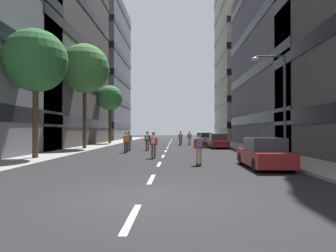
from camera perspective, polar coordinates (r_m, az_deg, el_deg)
ground_plane at (r=33.67m, az=-0.00°, el=-4.05°), size 151.79×151.79×0.00m
sidewalk_left at (r=37.90m, az=-12.16°, el=-3.56°), size 3.01×69.57×0.14m
sidewalk_right at (r=37.49m, az=12.58°, el=-3.59°), size 3.01×69.57×0.14m
lane_markings at (r=33.87m, az=0.01°, el=-4.02°), size 0.16×57.20×0.01m
building_left_far at (r=62.11m, az=-16.69°, el=10.23°), size 17.49×18.11×27.35m
building_right_mid at (r=39.02m, az=28.60°, el=12.25°), size 17.49×23.66×21.12m
building_right_far at (r=62.54m, az=18.22°, el=14.33°), size 17.49×16.45×36.22m
parked_car_near at (r=44.02m, az=7.37°, el=-2.37°), size 1.82×4.40×1.52m
parked_car_mid at (r=15.47m, az=18.18°, el=-5.21°), size 1.82×4.40×1.52m
parked_car_far at (r=31.38m, az=9.69°, el=-2.99°), size 1.82×4.40×1.52m
street_tree_near at (r=21.01m, az=-24.36°, el=11.46°), size 4.01×4.01×8.24m
street_tree_mid at (r=40.60m, az=-11.26°, el=5.32°), size 3.39×3.39×7.84m
street_tree_far at (r=30.44m, az=-15.92°, el=10.65°), size 4.81×4.81×10.23m
streetlamp_right at (r=19.70m, az=20.78°, el=5.77°), size 2.13×0.30×6.50m
skater_0 at (r=36.49m, az=2.46°, el=-2.20°), size 0.56×0.92×1.78m
skater_1 at (r=27.37m, az=-4.06°, el=-2.66°), size 0.54×0.91×1.78m
skater_2 at (r=37.99m, az=4.21°, el=-2.14°), size 0.55×0.92×1.78m
skater_3 at (r=27.10m, az=-7.63°, el=-2.74°), size 0.55×0.92×1.78m
skater_4 at (r=24.75m, az=-8.21°, el=-2.92°), size 0.56×0.92×1.78m
skater_5 at (r=16.03m, az=6.03°, el=-3.96°), size 0.55×0.92×1.78m
skater_6 at (r=19.80m, az=-2.86°, el=-3.36°), size 0.53×0.90×1.78m
skater_7 at (r=38.49m, az=-7.67°, el=-2.17°), size 0.57×0.92×1.78m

